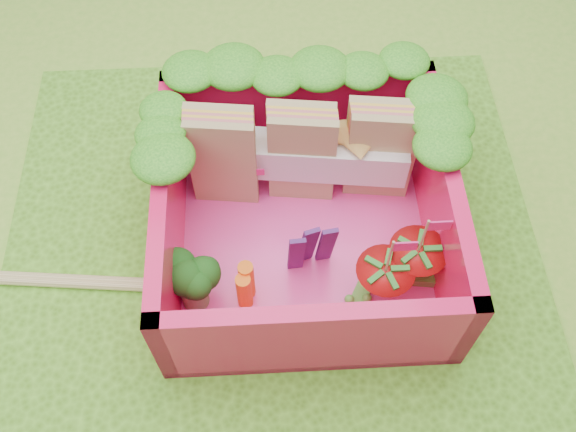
# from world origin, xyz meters

# --- Properties ---
(ground) EXTENTS (14.00, 14.00, 0.00)m
(ground) POSITION_xyz_m (0.00, 0.00, 0.00)
(ground) COLOR #79C036
(ground) RESTS_ON ground
(placemat) EXTENTS (2.60, 2.60, 0.03)m
(placemat) POSITION_xyz_m (0.00, 0.00, 0.01)
(placemat) COLOR #4F8F20
(placemat) RESTS_ON ground
(bento_floor) EXTENTS (1.30, 1.30, 0.05)m
(bento_floor) POSITION_xyz_m (0.16, 0.06, 0.06)
(bento_floor) COLOR #FF41A1
(bento_floor) RESTS_ON placemat
(bento_box) EXTENTS (1.30, 1.30, 0.55)m
(bento_box) POSITION_xyz_m (0.16, 0.06, 0.31)
(bento_box) COLOR #FF1556
(bento_box) RESTS_ON placemat
(lettuce_ruffle) EXTENTS (1.43, 0.77, 0.11)m
(lettuce_ruffle) POSITION_xyz_m (0.16, 0.50, 0.64)
(lettuce_ruffle) COLOR #1A7D16
(lettuce_ruffle) RESTS_ON bento_box
(sandwich_stack) EXTENTS (1.07, 0.29, 0.56)m
(sandwich_stack) POSITION_xyz_m (0.16, 0.36, 0.35)
(sandwich_stack) COLOR tan
(sandwich_stack) RESTS_ON bento_floor
(broccoli) EXTENTS (0.33, 0.33, 0.25)m
(broccoli) POSITION_xyz_m (-0.36, -0.25, 0.26)
(broccoli) COLOR #5EA24E
(broccoli) RESTS_ON bento_floor
(carrot_sticks) EXTENTS (0.08, 0.12, 0.25)m
(carrot_sticks) POSITION_xyz_m (-0.13, -0.24, 0.20)
(carrot_sticks) COLOR #FF5B15
(carrot_sticks) RESTS_ON bento_floor
(purple_wedges) EXTENTS (0.21, 0.07, 0.38)m
(purple_wedges) POSITION_xyz_m (0.17, -0.11, 0.27)
(purple_wedges) COLOR #441753
(purple_wedges) RESTS_ON bento_floor
(strawberry_left) EXTENTS (0.26, 0.26, 0.50)m
(strawberry_left) POSITION_xyz_m (0.48, -0.27, 0.21)
(strawberry_left) COLOR red
(strawberry_left) RESTS_ON bento_floor
(strawberry_right) EXTENTS (0.26, 0.26, 0.50)m
(strawberry_right) POSITION_xyz_m (0.63, -0.18, 0.22)
(strawberry_right) COLOR red
(strawberry_right) RESTS_ON bento_floor
(snap_peas) EXTENTS (0.55, 0.53, 0.05)m
(snap_peas) POSITION_xyz_m (0.56, -0.18, 0.11)
(snap_peas) COLOR green
(snap_peas) RESTS_ON bento_floor
(chopsticks) EXTENTS (2.00, 0.27, 0.05)m
(chopsticks) POSITION_xyz_m (-0.90, -0.11, 0.05)
(chopsticks) COLOR tan
(chopsticks) RESTS_ON placemat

